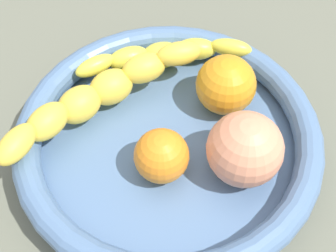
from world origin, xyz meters
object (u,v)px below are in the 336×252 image
at_px(banana_draped_right, 98,95).
at_px(peach_blush, 245,149).
at_px(banana_draped_left, 163,55).
at_px(orange_mid_left, 226,85).
at_px(fruit_bowl, 168,139).
at_px(orange_front, 161,156).

height_order(banana_draped_right, peach_blush, peach_blush).
xyz_separation_m(banana_draped_left, orange_mid_left, (0.06, -0.07, 0.01)).
height_order(fruit_bowl, orange_mid_left, orange_mid_left).
height_order(banana_draped_right, orange_mid_left, orange_mid_left).
xyz_separation_m(orange_front, peach_blush, (0.08, -0.01, 0.01)).
relative_size(fruit_bowl, peach_blush, 4.28).
bearing_deg(orange_front, fruit_bowl, 71.36).
relative_size(banana_draped_left, banana_draped_right, 0.94).
xyz_separation_m(fruit_bowl, orange_front, (-0.01, -0.03, 0.02)).
relative_size(fruit_bowl, banana_draped_right, 1.43).
relative_size(banana_draped_right, orange_mid_left, 3.40).
height_order(orange_mid_left, peach_blush, peach_blush).
xyz_separation_m(fruit_bowl, orange_mid_left, (0.07, 0.04, 0.03)).
bearing_deg(orange_mid_left, fruit_bowl, -148.24).
xyz_separation_m(fruit_bowl, banana_draped_left, (0.01, 0.11, 0.02)).
bearing_deg(fruit_bowl, banana_draped_left, 85.02).
bearing_deg(orange_mid_left, banana_draped_left, 132.24).
xyz_separation_m(fruit_bowl, banana_draped_right, (-0.07, 0.05, 0.03)).
distance_m(fruit_bowl, banana_draped_left, 0.11).
xyz_separation_m(banana_draped_right, orange_mid_left, (0.14, -0.01, 0.00)).
height_order(orange_front, orange_mid_left, orange_mid_left).
distance_m(fruit_bowl, banana_draped_right, 0.09).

